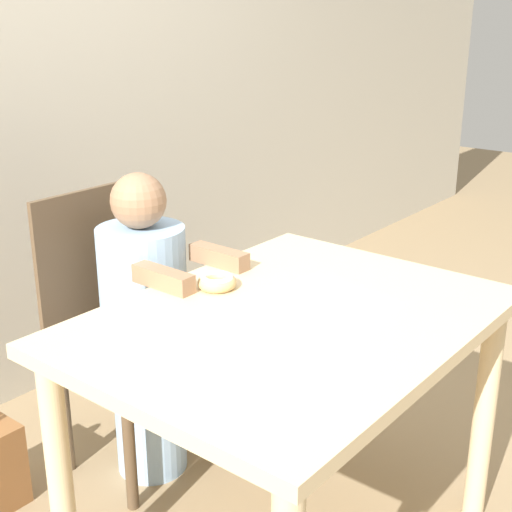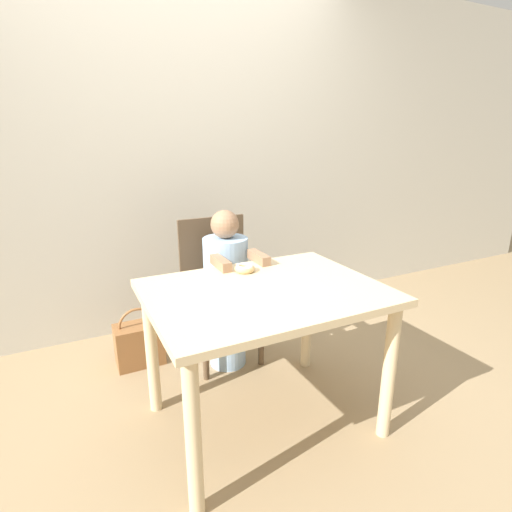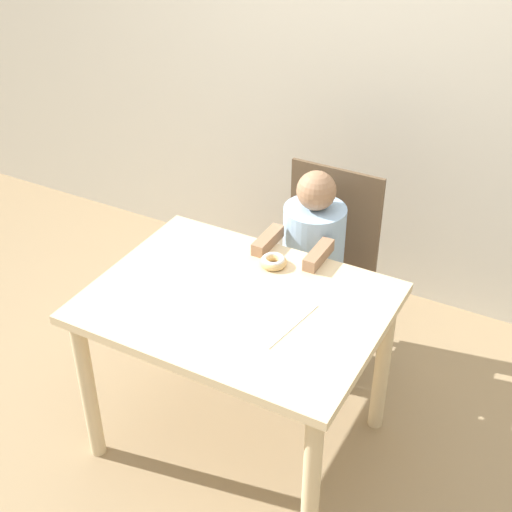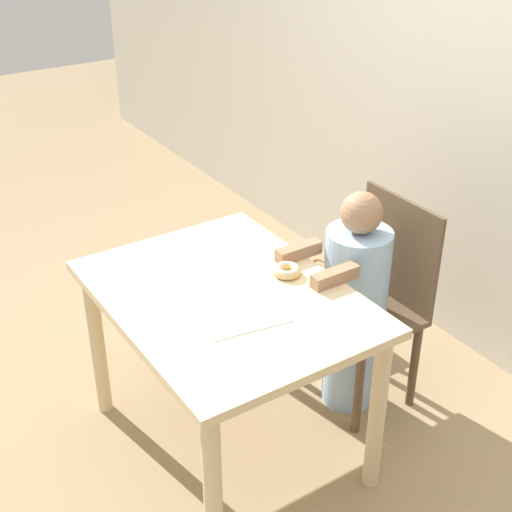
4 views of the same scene
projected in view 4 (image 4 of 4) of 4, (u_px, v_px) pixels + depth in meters
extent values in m
plane|color=#997F5B|center=(230.00, 442.00, 2.86)|extent=(12.00, 12.00, 0.00)
cube|color=beige|center=(503.00, 84.00, 2.87)|extent=(8.00, 0.05, 2.50)
cube|color=beige|center=(226.00, 297.00, 2.52)|extent=(1.05, 0.79, 0.03)
cylinder|color=beige|center=(97.00, 344.00, 2.87)|extent=(0.06, 0.06, 0.67)
cylinder|color=beige|center=(213.00, 495.00, 2.19)|extent=(0.06, 0.06, 0.67)
cylinder|color=beige|center=(238.00, 295.00, 3.19)|extent=(0.06, 0.06, 0.67)
cylinder|color=beige|center=(377.00, 413.00, 2.51)|extent=(0.06, 0.06, 0.67)
cube|color=brown|center=(362.00, 313.00, 2.91)|extent=(0.43, 0.37, 0.03)
cube|color=brown|center=(399.00, 250.00, 2.88)|extent=(0.43, 0.02, 0.45)
cylinder|color=brown|center=(304.00, 346.00, 3.08)|extent=(0.04, 0.04, 0.41)
cylinder|color=brown|center=(358.00, 391.00, 2.82)|extent=(0.04, 0.04, 0.41)
cylinder|color=brown|center=(358.00, 324.00, 3.22)|extent=(0.04, 0.04, 0.41)
cylinder|color=brown|center=(414.00, 365.00, 2.96)|extent=(0.04, 0.04, 0.41)
cylinder|color=#99BCE0|center=(350.00, 356.00, 2.99)|extent=(0.22, 0.22, 0.43)
cylinder|color=#99BCE0|center=(357.00, 274.00, 2.79)|extent=(0.26, 0.26, 0.37)
sphere|color=#997051|center=(362.00, 213.00, 2.66)|extent=(0.16, 0.16, 0.16)
cube|color=#997051|center=(299.00, 251.00, 2.72)|extent=(0.05, 0.19, 0.05)
cube|color=#997051|center=(335.00, 276.00, 2.56)|extent=(0.05, 0.19, 0.05)
torus|color=#DBB270|center=(287.00, 271.00, 2.61)|extent=(0.10, 0.10, 0.03)
torus|color=white|center=(287.00, 268.00, 2.60)|extent=(0.09, 0.09, 0.02)
cube|color=white|center=(237.00, 308.00, 2.42)|extent=(0.33, 0.33, 0.00)
cube|color=brown|center=(322.00, 303.00, 3.51)|extent=(0.28, 0.17, 0.26)
torus|color=brown|center=(323.00, 281.00, 3.44)|extent=(0.23, 0.02, 0.23)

